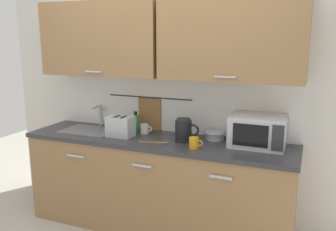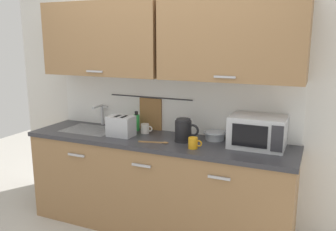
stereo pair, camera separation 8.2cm
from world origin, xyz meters
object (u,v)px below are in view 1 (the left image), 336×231
(electric_kettle, at_px, (184,130))
(dish_soap_bottle, at_px, (136,122))
(mug_near_sink, at_px, (145,129))
(wooden_spoon, at_px, (158,142))
(microwave, at_px, (258,131))
(toaster, at_px, (121,126))
(mug_by_kettle, at_px, (194,143))
(mixing_bowl, at_px, (215,135))

(electric_kettle, xyz_separation_m, dish_soap_bottle, (-0.57, 0.17, -0.01))
(electric_kettle, height_order, mug_near_sink, electric_kettle)
(mug_near_sink, relative_size, wooden_spoon, 0.44)
(microwave, xyz_separation_m, mug_near_sink, (-1.08, 0.01, -0.09))
(dish_soap_bottle, height_order, mug_near_sink, dish_soap_bottle)
(toaster, bearing_deg, mug_by_kettle, -7.31)
(microwave, height_order, wooden_spoon, microwave)
(microwave, relative_size, mug_by_kettle, 3.83)
(microwave, distance_m, toaster, 1.26)
(mug_by_kettle, bearing_deg, mixing_bowl, 74.45)
(microwave, relative_size, toaster, 1.80)
(mug_by_kettle, bearing_deg, mug_near_sink, 155.19)
(dish_soap_bottle, bearing_deg, wooden_spoon, -39.79)
(electric_kettle, xyz_separation_m, mug_by_kettle, (0.15, -0.17, -0.05))
(electric_kettle, xyz_separation_m, toaster, (-0.61, -0.07, -0.01))
(mug_near_sink, height_order, toaster, toaster)
(toaster, relative_size, wooden_spoon, 0.93)
(wooden_spoon, bearing_deg, mixing_bowl, 34.81)
(mug_near_sink, relative_size, mug_by_kettle, 1.00)
(toaster, distance_m, mug_by_kettle, 0.77)
(microwave, height_order, mug_by_kettle, microwave)
(microwave, xyz_separation_m, dish_soap_bottle, (-1.21, 0.08, -0.05))
(microwave, height_order, dish_soap_bottle, microwave)
(dish_soap_bottle, bearing_deg, microwave, -3.59)
(toaster, distance_m, wooden_spoon, 0.43)
(microwave, relative_size, mug_near_sink, 3.83)
(electric_kettle, relative_size, dish_soap_bottle, 1.16)
(toaster, height_order, mug_by_kettle, toaster)
(electric_kettle, height_order, toaster, electric_kettle)
(dish_soap_bottle, relative_size, wooden_spoon, 0.71)
(wooden_spoon, bearing_deg, mug_near_sink, 134.48)
(microwave, bearing_deg, toaster, -172.49)
(dish_soap_bottle, xyz_separation_m, toaster, (-0.04, -0.24, 0.01))
(dish_soap_bottle, distance_m, mug_near_sink, 0.15)
(microwave, relative_size, wooden_spoon, 1.68)
(toaster, bearing_deg, microwave, 7.51)
(dish_soap_bottle, relative_size, mixing_bowl, 0.92)
(mug_near_sink, distance_m, toaster, 0.25)
(mug_near_sink, distance_m, mug_by_kettle, 0.66)
(electric_kettle, height_order, wooden_spoon, electric_kettle)
(electric_kettle, distance_m, wooden_spoon, 0.26)
(mixing_bowl, bearing_deg, wooden_spoon, -145.19)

